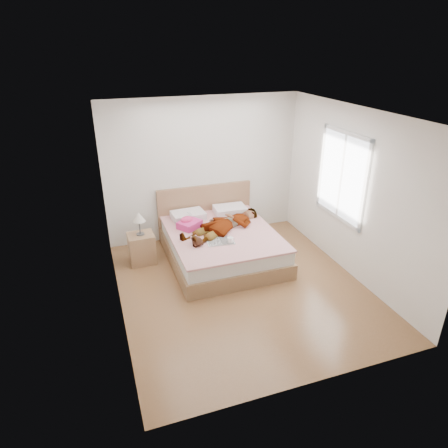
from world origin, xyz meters
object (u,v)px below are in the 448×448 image
(phone, at_px, (190,214))
(magazine, at_px, (220,241))
(towel, at_px, (189,223))
(coffee_mug, at_px, (230,240))
(plush_toy, at_px, (197,241))
(woman, at_px, (224,222))
(bed, at_px, (220,242))
(nightstand, at_px, (142,246))

(phone, height_order, magazine, phone)
(towel, xyz_separation_m, magazine, (0.34, -0.69, -0.07))
(coffee_mug, distance_m, plush_toy, 0.53)
(phone, distance_m, coffee_mug, 1.05)
(towel, distance_m, coffee_mug, 0.92)
(woman, distance_m, towel, 0.61)
(woman, bearing_deg, magazine, -53.31)
(woman, height_order, bed, bed)
(bed, bearing_deg, phone, 133.17)
(magazine, xyz_separation_m, coffee_mug, (0.14, -0.10, 0.04))
(phone, bearing_deg, bed, -73.67)
(bed, bearing_deg, woman, 27.05)
(towel, bearing_deg, woman, -21.68)
(bed, relative_size, towel, 4.38)
(bed, distance_m, coffee_mug, 0.59)
(nightstand, bearing_deg, magazine, -29.66)
(coffee_mug, bearing_deg, woman, 80.60)
(bed, height_order, nightstand, bed)
(phone, distance_m, nightstand, 1.00)
(woman, relative_size, phone, 17.73)
(magazine, bearing_deg, coffee_mug, -35.55)
(phone, xyz_separation_m, plush_toy, (-0.11, -0.85, -0.11))
(coffee_mug, xyz_separation_m, nightstand, (-1.31, 0.76, -0.26))
(woman, bearing_deg, nightstand, -125.17)
(woman, distance_m, phone, 0.64)
(woman, relative_size, nightstand, 1.83)
(woman, bearing_deg, towel, -138.52)
(plush_toy, bearing_deg, woman, 36.41)
(magazine, xyz_separation_m, nightstand, (-1.17, 0.67, -0.22))
(towel, relative_size, coffee_mug, 3.56)
(bed, height_order, magazine, bed)
(nightstand, bearing_deg, coffee_mug, -30.31)
(magazine, height_order, plush_toy, plush_toy)
(towel, bearing_deg, plush_toy, -93.74)
(bed, height_order, coffee_mug, bed)
(magazine, relative_size, nightstand, 0.51)
(towel, relative_size, plush_toy, 1.79)
(phone, distance_m, bed, 0.73)
(towel, xyz_separation_m, coffee_mug, (0.47, -0.78, -0.03))
(phone, relative_size, towel, 0.20)
(woman, height_order, towel, woman)
(phone, relative_size, bed, 0.05)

